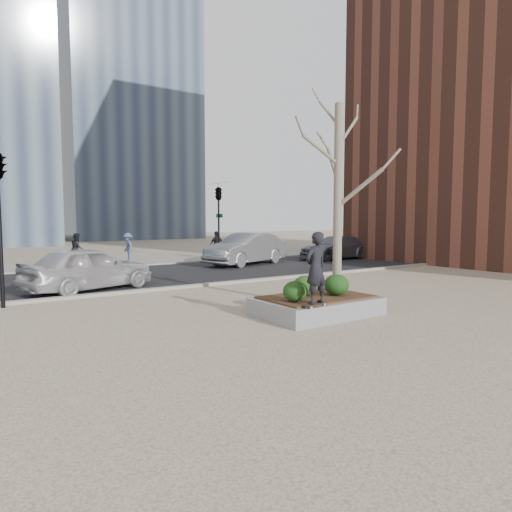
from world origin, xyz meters
TOP-DOWN VIEW (x-y plane):
  - ground at (0.00, 0.00)m, footprint 120.00×120.00m
  - street at (0.00, 10.00)m, footprint 60.00×8.00m
  - far_sidewalk at (0.00, 17.00)m, footprint 60.00×6.00m
  - planter at (1.00, 0.00)m, footprint 3.00×2.00m
  - planter_mulch at (1.00, 0.00)m, footprint 2.70×1.70m
  - sycamore_tree at (2.00, 0.30)m, footprint 2.80×2.80m
  - shrub_left at (0.04, -0.31)m, footprint 0.59×0.59m
  - shrub_middle at (0.81, 0.22)m, footprint 0.61×0.61m
  - shrub_right at (1.50, -0.20)m, footprint 0.64×0.64m
  - skateboard at (0.17, -0.88)m, footprint 0.80×0.37m
  - skateboarder at (0.17, -0.88)m, footprint 0.62×0.44m
  - police_car at (-2.77, 7.27)m, footprint 4.75×3.06m
  - car_silver at (6.32, 11.42)m, footprint 5.35×3.30m
  - car_third at (12.50, 11.16)m, footprint 4.82×2.06m
  - pedestrian_a at (-0.84, 17.15)m, footprint 0.77×0.91m
  - pedestrian_b at (1.76, 16.63)m, footprint 0.69×1.09m
  - pedestrian_c at (6.83, 15.44)m, footprint 1.02×0.52m
  - traffic_light_near at (-5.50, 5.60)m, footprint 0.60×2.48m
  - traffic_light_far at (6.50, 14.60)m, footprint 0.60×2.48m
  - building_glass_b at (12.00, 48.00)m, footprint 15.00×15.00m

SIDE VIEW (x-z plane):
  - ground at x=0.00m, z-range 0.00..0.00m
  - street at x=0.00m, z-range 0.00..0.02m
  - far_sidewalk at x=0.00m, z-range 0.00..0.02m
  - planter at x=1.00m, z-range 0.00..0.45m
  - planter_mulch at x=1.00m, z-range 0.45..0.49m
  - skateboard at x=0.17m, z-range 0.45..0.53m
  - car_third at x=12.50m, z-range 0.02..1.40m
  - shrub_left at x=0.04m, z-range 0.49..0.99m
  - shrub_middle at x=0.81m, z-range 0.49..1.01m
  - shrub_right at x=1.50m, z-range 0.49..1.03m
  - police_car at x=-2.77m, z-range 0.02..1.52m
  - pedestrian_b at x=1.76m, z-range 0.02..1.64m
  - pedestrian_a at x=-0.84m, z-range 0.02..1.66m
  - car_silver at x=6.32m, z-range 0.02..1.68m
  - pedestrian_c at x=6.83m, z-range 0.02..1.68m
  - skateboarder at x=0.17m, z-range 0.52..2.16m
  - traffic_light_near at x=-5.50m, z-range 0.00..4.50m
  - traffic_light_far at x=6.50m, z-range 0.00..4.50m
  - sycamore_tree at x=2.00m, z-range 0.49..7.09m
  - building_glass_b at x=12.00m, z-range 0.00..55.00m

